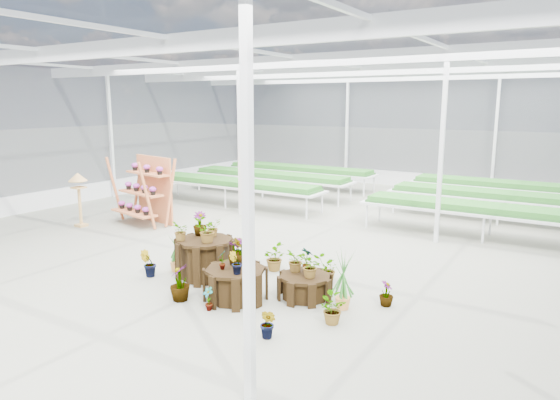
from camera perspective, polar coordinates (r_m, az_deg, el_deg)
The scene contains 10 objects.
ground_plane at distance 10.74m, azimuth -4.19°, elevation -7.48°, with size 24.00×24.00×0.00m, color gray.
greenhouse_shell at distance 10.25m, azimuth -4.36°, elevation 4.53°, with size 18.00×24.00×4.50m, color white, non-canonical shape.
steel_frame at distance 10.25m, azimuth -4.36°, elevation 4.53°, with size 18.00×24.00×4.50m, color silver, non-canonical shape.
nursery_benches at distance 16.82m, azimuth 10.35°, elevation 0.61°, with size 16.00×7.00×0.84m, color silver, non-canonical shape.
plinth_tall at distance 10.01m, azimuth -8.57°, elevation -6.62°, with size 1.15×1.15×0.78m, color black.
plinth_mid at distance 8.88m, azimuth -5.10°, elevation -9.54°, with size 1.09×1.09×0.58m, color black.
plinth_low at distance 8.95m, azimuth 2.86°, elevation -9.87°, with size 0.95×0.95×0.43m, color black.
shelf_rack at distance 14.67m, azimuth -15.49°, elevation 1.02°, with size 1.81×0.96×1.92m, color #C3693B, non-canonical shape.
bird_table at distance 14.93m, azimuth -21.94°, elevation 0.02°, with size 0.36×0.36×1.53m, color tan, non-canonical shape.
nursery_plants at distance 9.34m, azimuth -2.94°, elevation -7.08°, with size 4.85×3.08×1.26m.
Camera 1 is at (6.02, -8.22, 3.39)m, focal length 32.00 mm.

